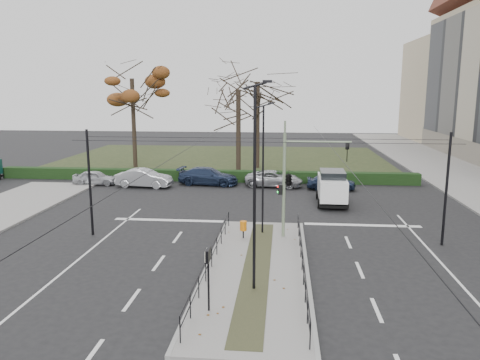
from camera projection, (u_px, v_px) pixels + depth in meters
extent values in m
plane|color=black|center=(259.00, 252.00, 23.76)|extent=(140.00, 140.00, 0.00)
cube|color=slate|center=(257.00, 269.00, 21.31)|extent=(4.40, 15.00, 0.14)
cube|color=slate|center=(464.00, 178.00, 43.62)|extent=(8.00, 90.00, 0.14)
cube|color=#222D16|center=(223.00, 159.00, 55.60)|extent=(38.00, 26.00, 0.10)
cube|color=black|center=(204.00, 176.00, 42.41)|extent=(38.00, 1.00, 1.00)
cylinder|color=black|center=(180.00, 330.00, 14.84)|extent=(0.04, 0.04, 0.90)
cylinder|color=black|center=(229.00, 219.00, 27.75)|extent=(0.04, 0.04, 0.90)
cylinder|color=black|center=(310.00, 336.00, 14.47)|extent=(0.04, 0.04, 0.90)
cylinder|color=black|center=(298.00, 220.00, 27.38)|extent=(0.04, 0.04, 0.90)
cylinder|color=black|center=(212.00, 248.00, 21.21)|extent=(0.04, 13.20, 0.04)
cylinder|color=black|center=(302.00, 251.00, 20.84)|extent=(0.04, 13.20, 0.04)
cylinder|color=black|center=(90.00, 183.00, 26.04)|extent=(0.14, 0.14, 6.00)
cylinder|color=black|center=(446.00, 190.00, 24.28)|extent=(0.14, 0.14, 6.00)
cylinder|color=black|center=(261.00, 142.00, 23.71)|extent=(20.00, 0.02, 0.02)
cylinder|color=black|center=(263.00, 138.00, 25.67)|extent=(20.00, 0.02, 0.02)
cylinder|color=black|center=(181.00, 153.00, 21.13)|extent=(0.02, 34.00, 0.02)
cylinder|color=black|center=(338.00, 155.00, 20.49)|extent=(0.02, 34.00, 0.02)
cylinder|color=slate|center=(284.00, 186.00, 25.37)|extent=(0.18, 0.18, 5.70)
cylinder|color=slate|center=(318.00, 142.00, 24.75)|extent=(3.51, 0.11, 0.11)
imported|color=black|center=(347.00, 152.00, 24.72)|extent=(0.23, 0.25, 0.99)
imported|color=black|center=(289.00, 178.00, 25.26)|extent=(1.32, 2.17, 0.88)
cube|color=black|center=(280.00, 190.00, 25.43)|extent=(0.24, 0.18, 0.55)
sphere|color=#FF0C0C|center=(278.00, 187.00, 25.40)|extent=(0.12, 0.12, 0.12)
sphere|color=#0CE533|center=(278.00, 192.00, 25.46)|extent=(0.12, 0.12, 0.12)
cylinder|color=black|center=(243.00, 234.00, 25.53)|extent=(0.07, 0.07, 0.46)
cylinder|color=orange|center=(243.00, 226.00, 25.44)|extent=(0.37, 0.37, 0.51)
cylinder|color=black|center=(208.00, 281.00, 16.93)|extent=(0.08, 0.08, 2.25)
cube|color=black|center=(208.00, 255.00, 16.74)|extent=(0.11, 0.62, 0.47)
cube|color=white|center=(206.00, 255.00, 16.75)|extent=(0.02, 0.54, 0.39)
cylinder|color=black|center=(254.00, 191.00, 18.26)|extent=(0.12, 0.12, 8.11)
cube|color=black|center=(267.00, 81.00, 17.42)|extent=(0.35, 0.14, 0.10)
cylinder|color=black|center=(263.00, 171.00, 25.88)|extent=(0.11, 0.11, 7.13)
cube|color=black|center=(271.00, 103.00, 25.14)|extent=(0.31, 0.12, 0.09)
imported|color=#A5A7AD|center=(95.00, 178.00, 40.64)|extent=(3.86, 1.82, 1.28)
imported|color=#A5A7AD|center=(144.00, 178.00, 39.64)|extent=(4.83, 2.02, 1.55)
imported|color=#1D2945|center=(208.00, 176.00, 40.67)|extent=(5.42, 2.70, 1.51)
imported|color=#A5A7AD|center=(274.00, 179.00, 39.90)|extent=(5.10, 2.75, 1.36)
cube|color=white|center=(332.00, 187.00, 33.69)|extent=(2.01, 4.53, 1.45)
cube|color=black|center=(332.00, 175.00, 33.53)|extent=(1.80, 2.51, 0.68)
cube|color=black|center=(332.00, 200.00, 33.87)|extent=(2.05, 4.63, 0.18)
cylinder|color=black|center=(347.00, 205.00, 32.30)|extent=(0.24, 0.67, 0.66)
cylinder|color=black|center=(319.00, 204.00, 32.53)|extent=(0.24, 0.67, 0.66)
cylinder|color=black|center=(343.00, 195.00, 35.19)|extent=(0.24, 0.67, 0.66)
cylinder|color=black|center=(318.00, 195.00, 35.41)|extent=(0.24, 0.67, 0.66)
cylinder|color=black|center=(134.00, 123.00, 48.89)|extent=(0.44, 0.44, 9.21)
ellipsoid|color=#5C2E15|center=(132.00, 78.00, 48.03)|extent=(7.22, 7.22, 5.79)
cylinder|color=black|center=(258.00, 125.00, 48.53)|extent=(0.44, 0.44, 8.88)
cylinder|color=black|center=(238.00, 134.00, 43.39)|extent=(0.44, 0.44, 8.08)
imported|color=#1D2945|center=(331.00, 182.00, 38.64)|extent=(4.10, 1.92, 1.35)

